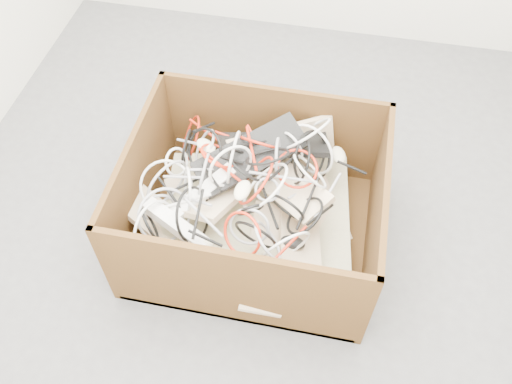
% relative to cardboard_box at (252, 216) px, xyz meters
% --- Properties ---
extents(ground, '(3.00, 3.00, 0.00)m').
position_rel_cardboard_box_xyz_m(ground, '(-0.01, 0.14, -0.14)').
color(ground, '#4C4B4E').
rests_on(ground, ground).
extents(cardboard_box, '(1.06, 0.88, 0.53)m').
position_rel_cardboard_box_xyz_m(cardboard_box, '(0.00, 0.00, 0.00)').
color(cardboard_box, '#3D2C0F').
rests_on(cardboard_box, ground).
extents(keyboard_pile, '(1.04, 0.90, 0.43)m').
position_rel_cardboard_box_xyz_m(keyboard_pile, '(0.02, 0.05, 0.13)').
color(keyboard_pile, beige).
rests_on(keyboard_pile, cardboard_box).
extents(mice_scatter, '(0.68, 0.65, 0.23)m').
position_rel_cardboard_box_xyz_m(mice_scatter, '(-0.01, -0.01, 0.21)').
color(mice_scatter, beige).
rests_on(mice_scatter, keyboard_pile).
extents(power_strip_left, '(0.24, 0.28, 0.13)m').
position_rel_cardboard_box_xyz_m(power_strip_left, '(-0.19, -0.07, 0.22)').
color(power_strip_left, white).
rests_on(power_strip_left, keyboard_pile).
extents(power_strip_right, '(0.30, 0.18, 0.10)m').
position_rel_cardboard_box_xyz_m(power_strip_right, '(-0.26, -0.24, 0.20)').
color(power_strip_right, white).
rests_on(power_strip_right, keyboard_pile).
extents(vga_plug, '(0.06, 0.06, 0.03)m').
position_rel_cardboard_box_xyz_m(vga_plug, '(0.26, -0.00, 0.20)').
color(vga_plug, '#0C25B8').
rests_on(vga_plug, keyboard_pile).
extents(cable_tangle, '(0.96, 0.85, 0.46)m').
position_rel_cardboard_box_xyz_m(cable_tangle, '(-0.05, -0.00, 0.25)').
color(cable_tangle, red).
rests_on(cable_tangle, keyboard_pile).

